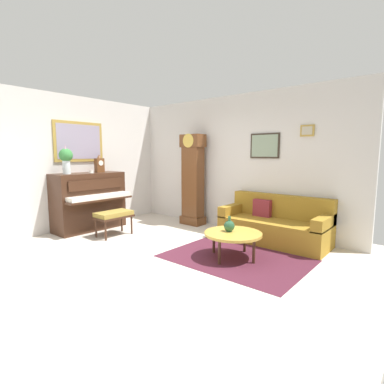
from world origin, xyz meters
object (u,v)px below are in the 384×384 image
piano_bench (114,215)px  mantel_clock (99,164)px  grandfather_clock (193,182)px  flower_vase (66,158)px  coffee_table (233,234)px  green_jug (229,226)px  couch (275,225)px  teacup (91,172)px  piano (89,201)px

piano_bench → mantel_clock: (-0.82, 0.25, 0.97)m
grandfather_clock → flower_vase: grandfather_clock is taller
grandfather_clock → coffee_table: size_ratio=2.31×
piano_bench → green_jug: green_jug is taller
green_jug → coffee_table: bearing=-9.1°
couch → grandfather_clock: bearing=177.2°
mantel_clock → teacup: (0.08, -0.25, -0.15)m
flower_vase → teacup: size_ratio=5.00×
couch → coffee_table: size_ratio=2.16×
flower_vase → mantel_clock: bearing=90.0°
coffee_table → flower_vase: size_ratio=1.52×
piano_bench → mantel_clock: 1.29m
piano → grandfather_clock: 2.26m
flower_vase → coffee_table: bearing=15.7°
grandfather_clock → teacup: (-1.30, -1.73, 0.26)m
mantel_clock → piano_bench: bearing=-17.0°
grandfather_clock → piano_bench: bearing=-107.6°
piano → green_jug: 3.23m
piano → green_jug: (3.20, 0.47, -0.12)m
mantel_clock → flower_vase: flower_vase is taller
flower_vase → teacup: bearing=81.1°
coffee_table → mantel_clock: (-3.27, -0.18, 1.00)m
couch → flower_vase: size_ratio=3.28×
couch → flower_vase: (-3.40, -2.12, 1.20)m
mantel_clock → green_jug: size_ratio=1.58×
piano_bench → teacup: size_ratio=6.03×
green_jug → grandfather_clock: bearing=144.6°
piano_bench → mantel_clock: mantel_clock is taller
grandfather_clock → mantel_clock: size_ratio=5.34×
grandfather_clock → couch: (2.02, -0.10, -0.65)m
grandfather_clock → mantel_clock: bearing=-132.7°
mantel_clock → teacup: size_ratio=3.28×
coffee_table → teacup: teacup is taller
grandfather_clock → mantel_clock: (-1.37, -1.49, 0.41)m
teacup → coffee_table: bearing=7.6°
flower_vase → green_jug: flower_vase is taller
grandfather_clock → flower_vase: (-1.37, -2.22, 0.55)m
piano → green_jug: bearing=8.4°
flower_vase → piano_bench: bearing=30.5°
grandfather_clock → green_jug: grandfather_clock is taller
piano → mantel_clock: bearing=89.6°
coffee_table → green_jug: (-0.08, 0.01, 0.12)m
grandfather_clock → teacup: 2.18m
grandfather_clock → coffee_table: (1.90, -1.30, -0.59)m
piano_bench → couch: bearing=32.5°
grandfather_clock → coffee_table: 2.38m
coffee_table → green_jug: 0.14m
couch → flower_vase: 4.18m
piano → teacup: (0.08, 0.03, 0.62)m
piano_bench → coffee_table: 2.49m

